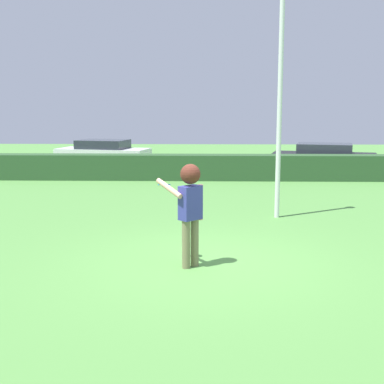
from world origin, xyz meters
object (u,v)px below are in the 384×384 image
person (190,202)px  frisbee (164,185)px  parked_car_white (103,152)px  parked_car_black (324,157)px  lamppost (280,91)px

person → frisbee: (-0.46, 0.32, 0.24)m
frisbee → parked_car_white: size_ratio=0.05×
parked_car_white → parked_car_black: bearing=-12.8°
parked_car_white → parked_car_black: 9.97m
frisbee → parked_car_black: 13.89m
person → lamppost: lamppost is taller
person → parked_car_black: 13.99m
frisbee → lamppost: lamppost is taller
lamppost → parked_car_white: lamppost is taller
person → parked_car_white: person is taller
frisbee → parked_car_white: bearing=105.3°
frisbee → person: bearing=-34.4°
frisbee → parked_car_black: frisbee is taller
parked_car_black → lamppost: bearing=-109.6°
lamppost → parked_car_white: (-6.58, 11.06, -2.45)m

